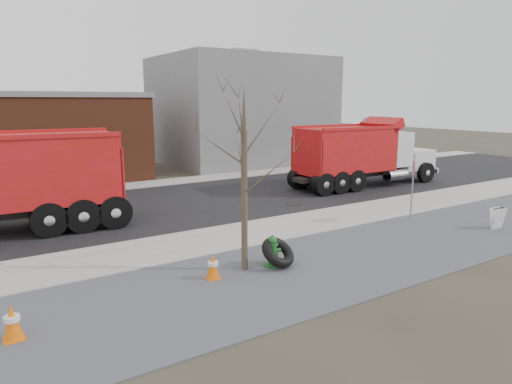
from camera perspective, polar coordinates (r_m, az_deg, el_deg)
ground at (r=17.01m, az=3.25°, el=-4.94°), size 120.00×120.00×0.00m
gravel_verge at (r=14.46m, az=11.49°, el=-8.06°), size 60.00×5.00×0.03m
sidewalk at (r=17.20m, az=2.76°, el=-4.65°), size 60.00×2.50×0.06m
curb at (r=18.23m, az=0.39°, el=-3.63°), size 60.00×0.15×0.11m
road at (r=22.25m, az=-6.31°, el=-1.06°), size 60.00×9.40×0.02m
far_sidewalk at (r=27.38m, az=-11.65°, el=1.15°), size 60.00×2.00×0.06m
building_grey at (r=36.34m, az=-1.93°, el=10.13°), size 12.00×10.00×8.00m
bare_tree at (r=12.48m, az=-1.50°, el=4.58°), size 3.20×3.20×5.20m
fire_hydrant at (r=13.38m, az=2.05°, el=-7.56°), size 0.54×0.52×0.94m
truck_tire at (r=13.30m, az=2.76°, el=-7.55°), size 1.30×1.26×0.89m
stop_sign at (r=18.89m, az=19.05°, el=1.92°), size 0.55×0.55×2.75m
sandwich_board at (r=19.40m, az=27.95°, el=-2.91°), size 0.60×0.40×0.81m
traffic_cone_near at (r=12.54m, az=-5.41°, el=-9.26°), size 0.37×0.37×0.72m
traffic_cone_far at (r=10.71m, az=-28.17°, el=-14.19°), size 0.41×0.41×0.78m
dump_truck_red_a at (r=26.32m, az=13.13°, el=4.86°), size 9.49×2.86×3.79m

